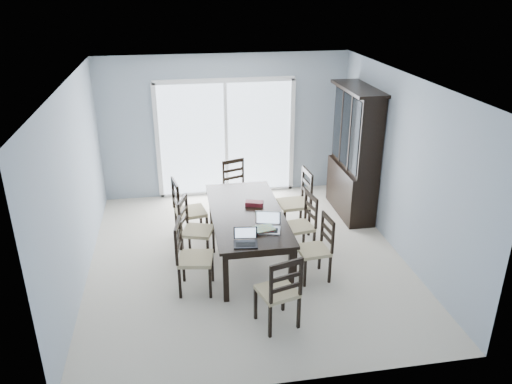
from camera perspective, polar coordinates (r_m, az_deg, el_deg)
floor at (r=7.40m, az=-1.04°, el=-7.52°), size 5.00×5.00×0.00m
ceiling at (r=6.47m, az=-1.20°, el=12.66°), size 5.00×5.00×0.00m
back_wall at (r=9.19m, az=-3.49°, el=7.50°), size 4.50×0.02×2.60m
wall_left at (r=6.89m, az=-19.94°, el=0.62°), size 0.02×5.00×2.60m
wall_right at (r=7.48m, az=16.20°, el=2.87°), size 0.02×5.00×2.60m
balcony at (r=10.56m, az=-3.93°, el=1.89°), size 4.50×2.00×0.10m
railing at (r=11.31m, az=-4.55°, el=6.54°), size 4.50×0.06×1.10m
dining_table at (r=7.08m, az=-1.07°, el=-2.84°), size 1.00×2.20×0.75m
china_hutch at (r=8.55m, az=11.17°, el=4.27°), size 0.50×1.38×2.20m
sliding_door at (r=9.22m, az=-3.44°, el=6.18°), size 2.52×0.05×2.18m
chair_left_near at (r=6.47m, az=-7.83°, el=-6.52°), size 0.50×0.49×1.14m
chair_left_mid at (r=7.20m, az=-7.45°, el=-3.46°), size 0.53×0.52×1.09m
chair_left_far at (r=7.67m, az=-8.27°, el=-1.40°), size 0.52×0.51×1.17m
chair_right_near at (r=6.75m, az=7.32°, el=-5.59°), size 0.44×0.43×1.05m
chair_right_mid at (r=7.34m, az=5.53°, el=-2.96°), size 0.47×0.46×1.06m
chair_right_far at (r=7.92m, az=5.02°, el=-0.31°), size 0.49×0.48×1.19m
chair_end_near at (r=5.75m, az=2.91°, el=-10.64°), size 0.52×0.53×1.11m
chair_end_far at (r=8.55m, az=-2.30°, el=1.21°), size 0.53×0.53×1.10m
laptop_dark at (r=6.18m, az=-1.19°, el=-5.68°), size 0.32×0.24×0.20m
laptop_silver at (r=6.51m, az=1.29°, el=-4.03°), size 0.39×0.32×0.23m
book_stack at (r=6.53m, az=0.86°, el=-4.29°), size 0.30×0.25×0.04m
cell_phone at (r=6.15m, az=-0.79°, el=-6.27°), size 0.12×0.07×0.01m
game_box at (r=7.23m, az=-0.20°, el=-1.33°), size 0.28×0.19×0.06m
hot_tub at (r=10.51m, az=-5.39°, el=4.72°), size 1.88×1.70×0.92m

